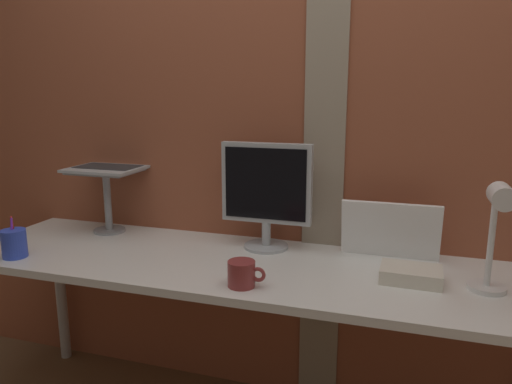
# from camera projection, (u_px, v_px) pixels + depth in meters

# --- Properties ---
(brick_wall_back) EXTENTS (3.49, 0.15, 2.53)m
(brick_wall_back) POSITION_uv_depth(u_px,v_px,m) (310.00, 113.00, 1.98)
(brick_wall_back) COLOR brown
(brick_wall_back) RESTS_ON ground_plane
(desk) EXTENTS (2.28, 0.62, 0.72)m
(desk) POSITION_uv_depth(u_px,v_px,m) (248.00, 279.00, 1.80)
(desk) COLOR white
(desk) RESTS_ON ground_plane
(monitor) EXTENTS (0.37, 0.18, 0.43)m
(monitor) POSITION_uv_depth(u_px,v_px,m) (266.00, 189.00, 1.91)
(monitor) COLOR #ADB2B7
(monitor) RESTS_ON desk
(laptop_stand) EXTENTS (0.28, 0.22, 0.28)m
(laptop_stand) POSITION_uv_depth(u_px,v_px,m) (107.00, 191.00, 2.14)
(laptop_stand) COLOR gray
(laptop_stand) RESTS_ON desk
(laptop) EXTENTS (0.31, 0.29, 0.23)m
(laptop) POSITION_uv_depth(u_px,v_px,m) (114.00, 155.00, 2.17)
(laptop) COLOR #ADB2B7
(laptop) RESTS_ON laptop_stand
(whiteboard_panel) EXTENTS (0.37, 0.06, 0.22)m
(whiteboard_panel) POSITION_uv_depth(u_px,v_px,m) (390.00, 230.00, 1.82)
(whiteboard_panel) COLOR white
(whiteboard_panel) RESTS_ON desk
(desk_lamp) EXTENTS (0.12, 0.20, 0.36)m
(desk_lamp) POSITION_uv_depth(u_px,v_px,m) (496.00, 227.00, 1.45)
(desk_lamp) COLOR white
(desk_lamp) RESTS_ON desk
(pen_cup) EXTENTS (0.09, 0.09, 0.16)m
(pen_cup) POSITION_uv_depth(u_px,v_px,m) (14.00, 243.00, 1.84)
(pen_cup) COLOR blue
(pen_cup) RESTS_ON desk
(coffee_mug) EXTENTS (0.13, 0.09, 0.09)m
(coffee_mug) POSITION_uv_depth(u_px,v_px,m) (242.00, 274.00, 1.57)
(coffee_mug) COLOR maroon
(coffee_mug) RESTS_ON desk
(paper_clutter_stack) EXTENTS (0.20, 0.15, 0.05)m
(paper_clutter_stack) POSITION_uv_depth(u_px,v_px,m) (411.00, 274.00, 1.61)
(paper_clutter_stack) COLOR silver
(paper_clutter_stack) RESTS_ON desk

